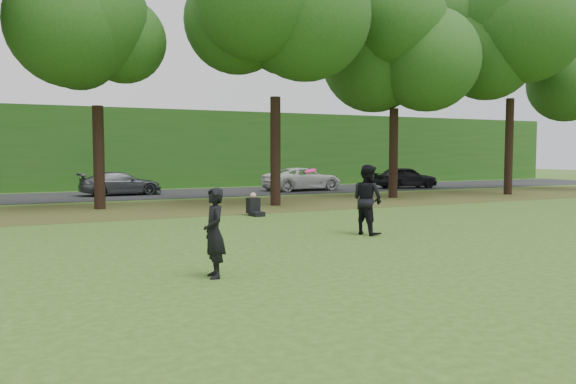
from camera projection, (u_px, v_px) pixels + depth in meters
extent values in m
plane|color=#304B17|center=(345.00, 265.00, 11.25)|extent=(120.00, 120.00, 0.00)
cube|color=#413117|center=(179.00, 208.00, 22.96)|extent=(60.00, 7.00, 0.01)
cube|color=black|center=(141.00, 195.00, 30.16)|extent=(70.00, 7.00, 0.02)
cube|color=#1E4F16|center=(122.00, 149.00, 35.39)|extent=(70.00, 3.00, 5.00)
imported|color=black|center=(214.00, 233.00, 10.07)|extent=(0.43, 0.62, 1.63)
imported|color=black|center=(367.00, 200.00, 15.44)|extent=(0.92, 1.08, 1.93)
imported|color=#3B3F42|center=(121.00, 183.00, 29.65)|extent=(4.32, 1.94, 1.23)
imported|color=silver|center=(302.00, 179.00, 33.43)|extent=(5.04, 2.73, 1.34)
imported|color=black|center=(405.00, 177.00, 35.61)|extent=(4.20, 2.16, 1.37)
cylinder|color=#FA1583|center=(310.00, 171.00, 13.29)|extent=(0.37, 0.38, 0.13)
cube|color=black|center=(257.00, 214.00, 19.96)|extent=(0.45, 0.59, 0.16)
cube|color=black|center=(253.00, 205.00, 20.18)|extent=(0.45, 0.38, 0.56)
sphere|color=tan|center=(253.00, 195.00, 20.15)|extent=(0.22, 0.22, 0.22)
cylinder|color=black|center=(99.00, 158.00, 22.33)|extent=(0.44, 0.44, 4.12)
sphere|color=#1E4F16|center=(96.00, 35.00, 22.00)|extent=(5.80, 5.80, 5.80)
cylinder|color=black|center=(275.00, 151.00, 23.88)|extent=(0.44, 0.44, 4.62)
sphere|color=#1E4F16|center=(275.00, 23.00, 23.51)|extent=(6.60, 6.60, 6.60)
cylinder|color=black|center=(393.00, 153.00, 27.97)|extent=(0.44, 0.44, 4.45)
sphere|color=#1E4F16|center=(395.00, 48.00, 27.61)|extent=(6.20, 6.20, 6.20)
cylinder|color=black|center=(509.00, 147.00, 30.23)|extent=(0.44, 0.44, 5.17)
sphere|color=#1E4F16|center=(512.00, 33.00, 29.81)|extent=(7.40, 7.40, 7.40)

